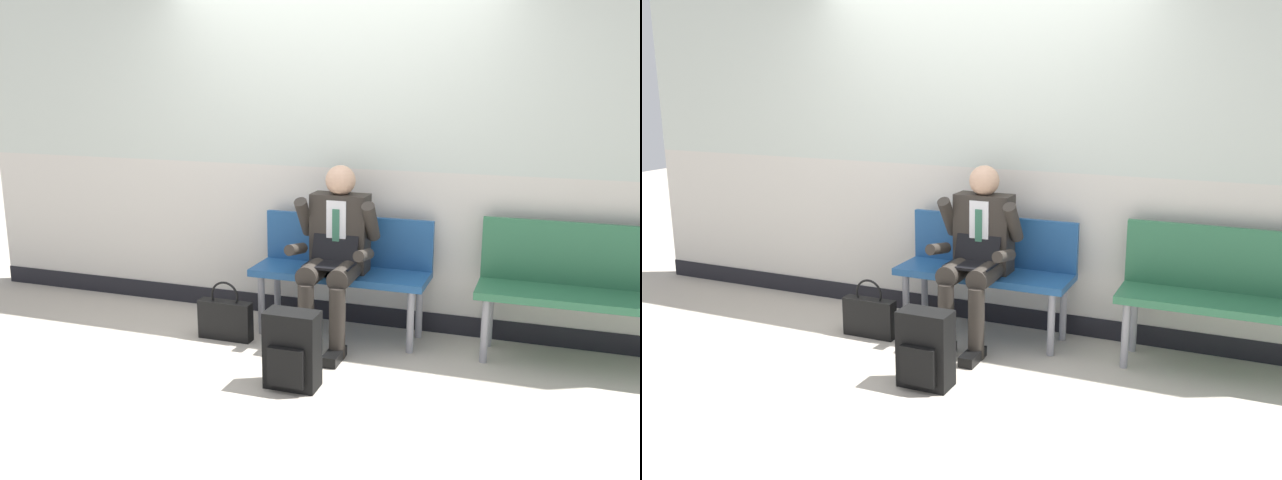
% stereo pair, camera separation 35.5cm
% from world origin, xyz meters
% --- Properties ---
extents(ground_plane, '(18.00, 18.00, 0.00)m').
position_xyz_m(ground_plane, '(0.00, 0.00, 0.00)').
color(ground_plane, '#B2A899').
extents(station_wall, '(6.16, 0.14, 3.12)m').
position_xyz_m(station_wall, '(0.00, 0.61, 1.55)').
color(station_wall, beige).
rests_on(station_wall, ground).
extents(bench_with_person, '(1.26, 0.42, 0.85)m').
position_xyz_m(bench_with_person, '(0.16, 0.32, 0.52)').
color(bench_with_person, navy).
rests_on(bench_with_person, ground).
extents(bench_empty, '(1.35, 0.42, 0.91)m').
position_xyz_m(bench_empty, '(1.80, 0.33, 0.54)').
color(bench_empty, '#2D6B47').
rests_on(bench_empty, ground).
extents(person_seated, '(0.57, 0.70, 1.24)m').
position_xyz_m(person_seated, '(0.16, 0.13, 0.66)').
color(person_seated, '#2D2823').
rests_on(person_seated, ground).
extents(backpack, '(0.32, 0.22, 0.48)m').
position_xyz_m(backpack, '(0.15, -0.65, 0.23)').
color(backpack, black).
rests_on(backpack, ground).
extents(handbag, '(0.39, 0.10, 0.43)m').
position_xyz_m(handbag, '(-0.59, -0.08, 0.15)').
color(handbag, black).
rests_on(handbag, ground).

